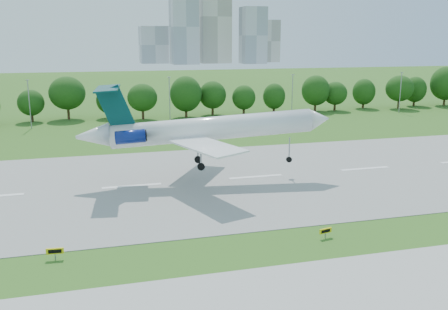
# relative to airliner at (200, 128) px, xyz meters

# --- Properties ---
(ground) EXTENTS (600.00, 600.00, 0.00)m
(ground) POSITION_rel_airliner_xyz_m (-10.79, -25.21, -8.48)
(ground) COLOR #2F5616
(ground) RESTS_ON ground
(runway) EXTENTS (400.00, 45.00, 0.08)m
(runway) POSITION_rel_airliner_xyz_m (-10.79, -0.21, -8.44)
(runway) COLOR gray
(runway) RESTS_ON ground
(tree_line) EXTENTS (288.40, 8.40, 10.40)m
(tree_line) POSITION_rel_airliner_xyz_m (-10.79, 66.79, -2.29)
(tree_line) COLOR #382314
(tree_line) RESTS_ON ground
(light_poles) EXTENTS (175.90, 0.25, 12.19)m
(light_poles) POSITION_rel_airliner_xyz_m (-13.29, 56.79, -2.14)
(light_poles) COLOR gray
(light_poles) RESTS_ON ground
(skyline) EXTENTS (127.00, 52.00, 80.00)m
(skyline) POSITION_rel_airliner_xyz_m (89.38, 365.40, 21.99)
(skyline) COLOR #B2B2B7
(skyline) RESTS_ON ground
(airliner) EXTENTS (40.04, 28.96, 13.10)m
(airliner) POSITION_rel_airliner_xyz_m (0.00, 0.00, 0.00)
(airliner) COLOR white
(airliner) RESTS_ON ground
(taxi_sign_left) EXTENTS (1.78, 0.35, 1.25)m
(taxi_sign_left) POSITION_rel_airliner_xyz_m (-20.59, -24.34, -7.56)
(taxi_sign_left) COLOR gray
(taxi_sign_left) RESTS_ON ground
(taxi_sign_centre) EXTENTS (1.63, 0.53, 1.15)m
(taxi_sign_centre) POSITION_rel_airliner_xyz_m (8.77, -26.35, -7.63)
(taxi_sign_centre) COLOR gray
(taxi_sign_centre) RESTS_ON ground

